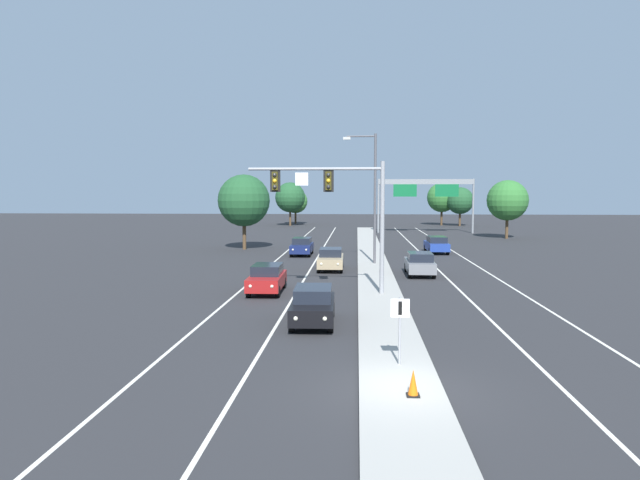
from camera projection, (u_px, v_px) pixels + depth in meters
The scene contains 23 objects.
ground_plane at pixel (401, 391), 16.36m from camera, with size 260.00×260.00×0.00m, color #28282B.
median_island at pixel (378, 286), 34.25m from camera, with size 2.40×110.00×0.15m, color #9E9B93.
lane_stripe_oncoming_center at pixel (310, 270), 41.52m from camera, with size 0.14×100.00×0.01m, color silver.
lane_stripe_receding_center at pixel (440, 271), 40.91m from camera, with size 0.14×100.00×0.01m, color silver.
edge_stripe_left at pixel (265, 270), 41.73m from camera, with size 0.14×100.00×0.01m, color silver.
edge_stripe_right at pixel (486, 272), 40.70m from camera, with size 0.14×100.00×0.01m, color silver.
overhead_signal_mast at pixel (339, 199), 30.90m from camera, with size 7.42×0.44×7.20m.
median_sign_post at pixel (400, 321), 18.23m from camera, with size 0.60×0.10×2.20m.
street_lamp_median at pixel (372, 191), 43.88m from camera, with size 2.58×0.28×10.00m.
car_oncoming_black at pixel (313, 305), 24.64m from camera, with size 1.92×4.51×1.58m.
car_oncoming_red at pixel (267, 278), 32.30m from camera, with size 1.88×4.50×1.58m.
car_oncoming_tan at pixel (331, 259), 41.58m from camera, with size 1.87×4.49×1.58m.
car_oncoming_navy at pixel (302, 246), 51.27m from camera, with size 1.83×4.47×1.58m.
car_receding_grey at pixel (420, 263), 38.95m from camera, with size 1.86×4.49×1.58m.
car_receding_blue at pixel (436, 244), 52.99m from camera, with size 1.90×4.50×1.58m.
traffic_cone_median_nose at pixel (413, 383), 15.49m from camera, with size 0.36×0.36×0.74m.
highway_sign_gantry at pixel (426, 188), 78.52m from camera, with size 13.28×0.42×7.50m.
tree_far_right_b at pixel (460, 201), 94.71m from camera, with size 4.48×4.48×6.48m.
tree_far_right_c at pixel (442, 198), 96.85m from camera, with size 5.01×5.01×7.25m.
tree_far_left_c at pixel (295, 201), 101.00m from camera, with size 4.28×4.28×6.20m.
tree_far_right_a at pixel (508, 200), 69.19m from camera, with size 4.93×4.93×7.14m.
tree_far_left_b at pixel (290, 197), 95.46m from camera, with size 5.05×5.05×7.31m.
tree_far_left_a at pixel (244, 201), 56.04m from camera, with size 5.13×5.13×7.42m.
Camera 1 is at (-1.29, -16.05, 5.71)m, focal length 31.96 mm.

